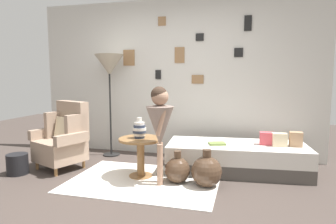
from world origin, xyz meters
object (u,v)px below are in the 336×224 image
Objects in this scene: side_table at (141,149)px; book_on_daybed at (217,144)px; demijohn_far at (207,171)px; magazine_basket at (17,164)px; person_child at (160,122)px; daybed at (236,158)px; floor_lamp at (109,67)px; armchair at (64,138)px; demijohn_near at (177,170)px; vase_striped at (139,130)px.

book_on_daybed is at bearing 23.49° from side_table.
demijohn_far reaches higher than magazine_basket.
daybed is at bearing 39.68° from person_child.
person_child is at bearing -31.36° from side_table.
daybed is 1.35m from side_table.
floor_lamp is 2.17m from book_on_daybed.
demijohn_near is at bearing -5.90° from armchair.
daybed is 1.16× the size of floor_lamp.
demijohn_far is at bearing 6.76° from person_child.
person_child is 2.64× the size of demijohn_far.
floor_lamp is at bearing 165.38° from book_on_daybed.
magazine_basket is at bearing -173.70° from demijohn_near.
side_table is at bearing -46.04° from floor_lamp.
armchair is 0.57× the size of floor_lamp.
demijohn_near is at bearing -35.47° from floor_lamp.
side_table reaches higher than daybed.
vase_striped is 0.42m from person_child.
armchair is 2.50m from daybed.
demijohn_far is 1.64× the size of magazine_basket.
armchair is 2.37× the size of demijohn_near.
vase_striped is 0.59× the size of demijohn_far.
floor_lamp reaches higher than person_child.
book_on_daybed is 0.48× the size of demijohn_far.
floor_lamp is 1.99m from magazine_basket.
magazine_basket is (-2.20, -0.24, -0.03)m from demijohn_near.
daybed is 3.40× the size of side_table.
demijohn_far is (-0.33, -0.68, -0.01)m from daybed.
armchair is 0.49× the size of daybed.
book_on_daybed is (0.64, 0.62, -0.37)m from person_child.
person_child is (1.55, -0.29, 0.35)m from armchair.
vase_striped is at bearing 171.76° from demijohn_far.
side_table is 1.66m from floor_lamp.
floor_lamp is at bearing 66.16° from armchair.
demijohn_far reaches higher than demijohn_near.
demijohn_far is (0.90, -0.13, -0.19)m from side_table.
demijohn_far is (0.37, -0.04, 0.03)m from demijohn_near.
armchair reaches higher than side_table.
demijohn_far is (-0.07, -0.55, -0.22)m from book_on_daybed.
floor_lamp is 1.76m from person_child.
person_child is 4.34× the size of magazine_basket.
armchair reaches higher than book_on_daybed.
armchair reaches higher than demijohn_near.
magazine_basket is at bearing -123.30° from floor_lamp.
floor_lamp is (-2.09, 0.35, 1.28)m from daybed.
person_child is at bearing -140.32° from daybed.
person_child reaches higher than demijohn_near.
demijohn_near is (-0.44, -0.51, -0.25)m from book_on_daybed.
side_table is 0.34× the size of floor_lamp.
vase_striped is 1.50m from floor_lamp.
book_on_daybed is at bearing -154.22° from daybed.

